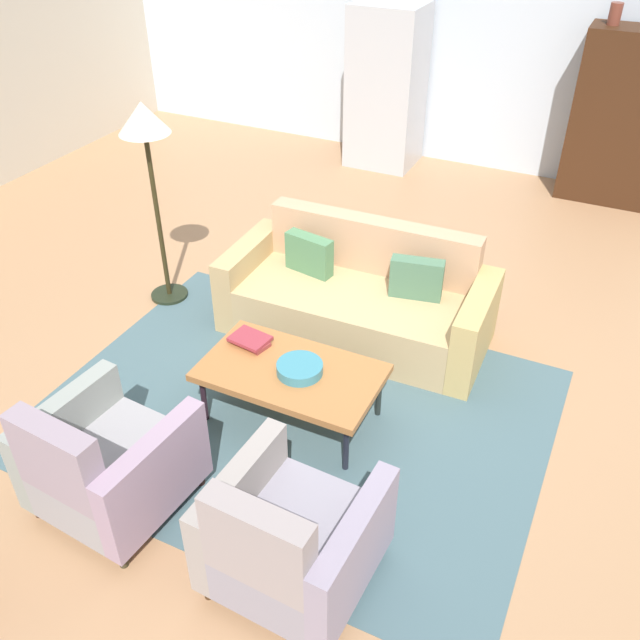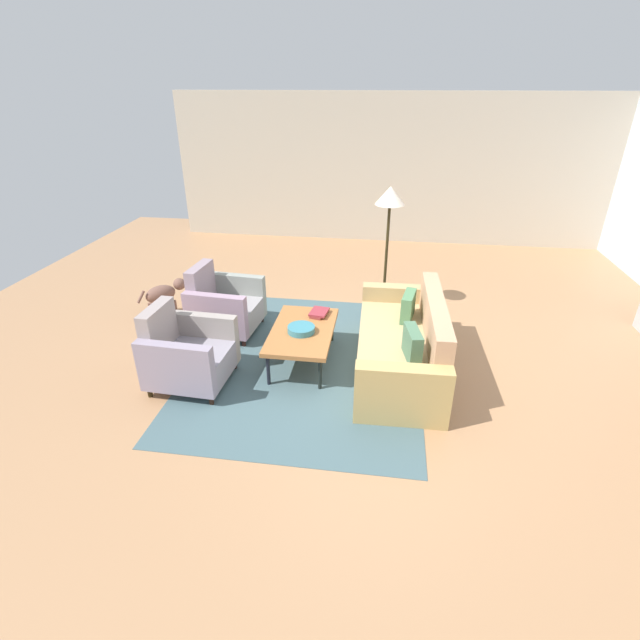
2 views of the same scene
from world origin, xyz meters
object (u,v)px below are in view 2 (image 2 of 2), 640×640
object	(u,v)px
fruit_bowl	(301,329)
couch	(407,347)
armchair_left	(222,307)
book_stack	(319,313)
coffee_table	(302,332)
floor_lamp	(390,207)
armchair_right	(185,354)
dog	(164,294)

from	to	relation	value
fruit_bowl	couch	bearing A→B (deg)	93.33
armchair_left	fruit_bowl	distance (m)	1.35
couch	book_stack	size ratio (longest dim) A/B	7.02
coffee_table	couch	bearing A→B (deg)	90.10
book_stack	floor_lamp	xyz separation A→B (m)	(-1.30, 0.76, 0.99)
armchair_left	book_stack	xyz separation A→B (m)	(0.21, 1.30, 0.11)
armchair_right	armchair_left	bearing A→B (deg)	-177.20
floor_lamp	armchair_left	bearing A→B (deg)	-62.22
armchair_right	dog	bearing A→B (deg)	-145.19
armchair_right	fruit_bowl	size ratio (longest dim) A/B	2.86
fruit_bowl	dog	size ratio (longest dim) A/B	0.54
floor_lamp	dog	world-z (taller)	floor_lamp
dog	fruit_bowl	bearing A→B (deg)	-74.32
couch	armchair_right	xyz separation A→B (m)	(0.60, -2.35, 0.06)
armchair_left	floor_lamp	xyz separation A→B (m)	(-1.09, 2.06, 1.10)
book_stack	armchair_left	bearing A→B (deg)	-99.29
book_stack	floor_lamp	world-z (taller)	floor_lamp
floor_lamp	couch	bearing A→B (deg)	9.67
fruit_bowl	floor_lamp	world-z (taller)	floor_lamp
dog	couch	bearing A→B (deg)	-64.78
armchair_left	dog	size ratio (longest dim) A/B	1.55
armchair_left	book_stack	bearing A→B (deg)	85.40
fruit_bowl	dog	bearing A→B (deg)	-115.46
dog	floor_lamp	bearing A→B (deg)	-35.04
coffee_table	armchair_right	distance (m)	1.31
armchair_left	armchair_right	xyz separation A→B (m)	(1.20, -0.00, 0.00)
fruit_bowl	book_stack	size ratio (longest dim) A/B	1.02
fruit_bowl	floor_lamp	distance (m)	2.21
couch	armchair_left	distance (m)	2.43
armchair_left	floor_lamp	bearing A→B (deg)	122.48
coffee_table	fruit_bowl	xyz separation A→B (m)	(0.07, 0.00, 0.07)
couch	armchair_left	xyz separation A→B (m)	(-0.60, -2.35, 0.06)
book_stack	floor_lamp	bearing A→B (deg)	149.65
armchair_left	couch	bearing A→B (deg)	80.31
armchair_left	dog	distance (m)	1.02
armchair_right	coffee_table	bearing A→B (deg)	119.90
coffee_table	armchair_left	world-z (taller)	armchair_left
armchair_right	dog	distance (m)	1.82
coffee_table	book_stack	size ratio (longest dim) A/B	3.97
dog	book_stack	bearing A→B (deg)	-62.63
couch	floor_lamp	size ratio (longest dim) A/B	1.23
armchair_right	fruit_bowl	world-z (taller)	armchair_right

